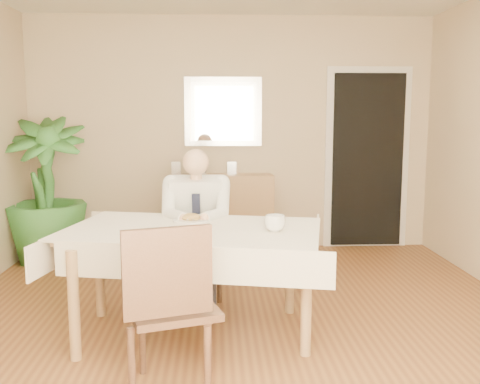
{
  "coord_description": "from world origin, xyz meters",
  "views": [
    {
      "loc": [
        -0.18,
        -3.54,
        1.51
      ],
      "look_at": [
        0.0,
        0.35,
        0.95
      ],
      "focal_mm": 40.0,
      "sensor_mm": 36.0,
      "label": 1
    }
  ],
  "objects_px": {
    "chair_near": "(170,300)",
    "potted_palm": "(45,190)",
    "dining_table": "(193,240)",
    "seated_man": "(196,220)",
    "sideboard": "(224,213)",
    "chair_far": "(198,235)",
    "coffee_mug": "(275,223)"
  },
  "relations": [
    {
      "from": "chair_near",
      "to": "potted_palm",
      "type": "relative_size",
      "value": 0.64
    },
    {
      "from": "dining_table",
      "to": "seated_man",
      "type": "distance_m",
      "value": 0.59
    },
    {
      "from": "seated_man",
      "to": "sideboard",
      "type": "bearing_deg",
      "value": 81.86
    },
    {
      "from": "potted_palm",
      "to": "dining_table",
      "type": "bearing_deg",
      "value": -50.98
    },
    {
      "from": "chair_near",
      "to": "potted_palm",
      "type": "bearing_deg",
      "value": 100.6
    },
    {
      "from": "chair_far",
      "to": "coffee_mug",
      "type": "bearing_deg",
      "value": -53.97
    },
    {
      "from": "chair_far",
      "to": "seated_man",
      "type": "xyz_separation_m",
      "value": [
        0.0,
        -0.29,
        0.19
      ]
    },
    {
      "from": "dining_table",
      "to": "coffee_mug",
      "type": "xyz_separation_m",
      "value": [
        0.54,
        -0.13,
        0.14
      ]
    },
    {
      "from": "chair_far",
      "to": "chair_near",
      "type": "xyz_separation_m",
      "value": [
        -0.08,
        -1.73,
        0.04
      ]
    },
    {
      "from": "dining_table",
      "to": "sideboard",
      "type": "height_order",
      "value": "sideboard"
    },
    {
      "from": "potted_palm",
      "to": "seated_man",
      "type": "bearing_deg",
      "value": -40.82
    },
    {
      "from": "potted_palm",
      "to": "chair_near",
      "type": "bearing_deg",
      "value": -61.77
    },
    {
      "from": "dining_table",
      "to": "coffee_mug",
      "type": "height_order",
      "value": "coffee_mug"
    },
    {
      "from": "dining_table",
      "to": "coffee_mug",
      "type": "relative_size",
      "value": 14.06
    },
    {
      "from": "dining_table",
      "to": "sideboard",
      "type": "bearing_deg",
      "value": 95.75
    },
    {
      "from": "seated_man",
      "to": "sideboard",
      "type": "distance_m",
      "value": 1.74
    },
    {
      "from": "dining_table",
      "to": "chair_near",
      "type": "bearing_deg",
      "value": -83.85
    },
    {
      "from": "chair_far",
      "to": "potted_palm",
      "type": "distance_m",
      "value": 1.96
    },
    {
      "from": "seated_man",
      "to": "coffee_mug",
      "type": "distance_m",
      "value": 0.91
    },
    {
      "from": "seated_man",
      "to": "sideboard",
      "type": "xyz_separation_m",
      "value": [
        0.24,
        1.71,
        -0.26
      ]
    },
    {
      "from": "dining_table",
      "to": "coffee_mug",
      "type": "bearing_deg",
      "value": -1.34
    },
    {
      "from": "chair_far",
      "to": "sideboard",
      "type": "relative_size",
      "value": 0.83
    },
    {
      "from": "chair_near",
      "to": "seated_man",
      "type": "relative_size",
      "value": 0.77
    },
    {
      "from": "dining_table",
      "to": "chair_near",
      "type": "height_order",
      "value": "chair_near"
    },
    {
      "from": "coffee_mug",
      "to": "dining_table",
      "type": "bearing_deg",
      "value": 166.86
    },
    {
      "from": "dining_table",
      "to": "potted_palm",
      "type": "xyz_separation_m",
      "value": [
        -1.6,
        1.98,
        0.08
      ]
    },
    {
      "from": "chair_near",
      "to": "seated_man",
      "type": "distance_m",
      "value": 1.45
    },
    {
      "from": "coffee_mug",
      "to": "potted_palm",
      "type": "height_order",
      "value": "potted_palm"
    },
    {
      "from": "dining_table",
      "to": "potted_palm",
      "type": "distance_m",
      "value": 2.55
    },
    {
      "from": "chair_far",
      "to": "coffee_mug",
      "type": "xyz_separation_m",
      "value": [
        0.54,
        -1.01,
        0.3
      ]
    },
    {
      "from": "seated_man",
      "to": "potted_palm",
      "type": "height_order",
      "value": "potted_palm"
    },
    {
      "from": "potted_palm",
      "to": "coffee_mug",
      "type": "bearing_deg",
      "value": -44.43
    }
  ]
}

